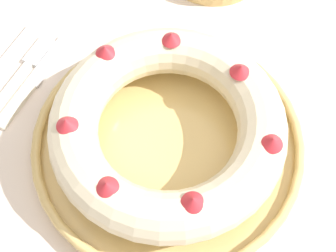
{
  "coord_description": "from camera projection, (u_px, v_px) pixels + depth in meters",
  "views": [
    {
      "loc": [
        0.14,
        -0.24,
        1.31
      ],
      "look_at": [
        0.02,
        0.0,
        0.82
      ],
      "focal_mm": 50.0,
      "sensor_mm": 36.0,
      "label": 1
    }
  ],
  "objects": [
    {
      "name": "bundt_cake",
      "position": [
        168.0,
        126.0,
        0.57
      ],
      "size": [
        0.29,
        0.29,
        0.07
      ],
      "color": "beige",
      "rests_on": "serving_dish"
    },
    {
      "name": "cake_knife",
      "position": [
        30.0,
        87.0,
        0.66
      ],
      "size": [
        0.02,
        0.17,
        0.01
      ],
      "rotation": [
        0.0,
        0.0,
        0.09
      ],
      "color": "white",
      "rests_on": "dining_table"
    },
    {
      "name": "dining_table",
      "position": [
        157.0,
        169.0,
        0.7
      ],
      "size": [
        1.33,
        1.04,
        0.76
      ],
      "color": "beige",
      "rests_on": "ground_plane"
    },
    {
      "name": "serving_dish",
      "position": [
        168.0,
        142.0,
        0.61
      ],
      "size": [
        0.35,
        0.35,
        0.03
      ],
      "color": "tan",
      "rests_on": "dining_table"
    },
    {
      "name": "fork",
      "position": [
        19.0,
        77.0,
        0.67
      ],
      "size": [
        0.02,
        0.18,
        0.01
      ],
      "rotation": [
        0.0,
        0.0,
        0.01
      ],
      "color": "white",
      "rests_on": "dining_table"
    }
  ]
}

